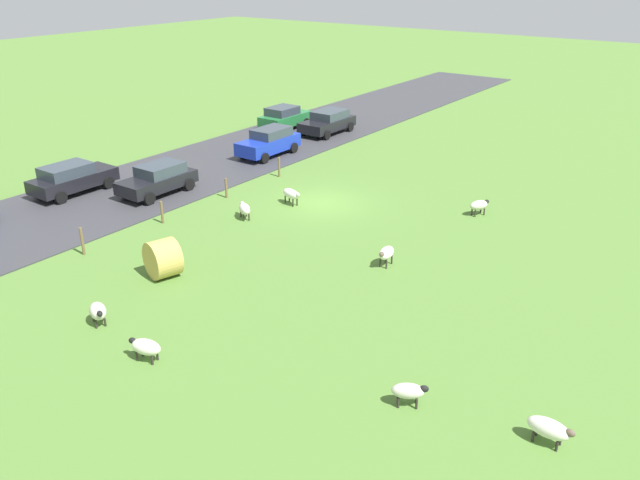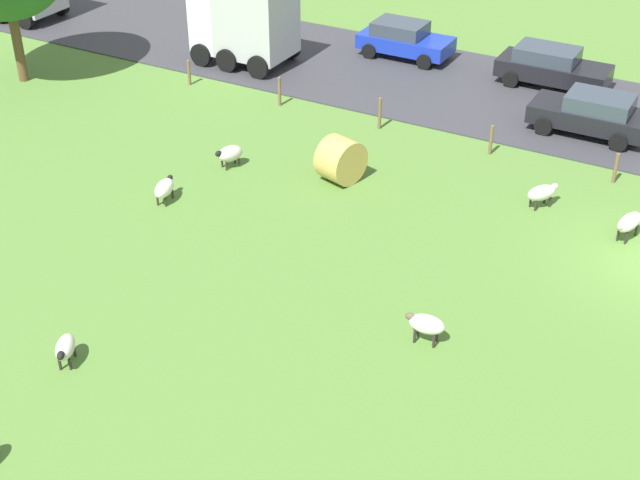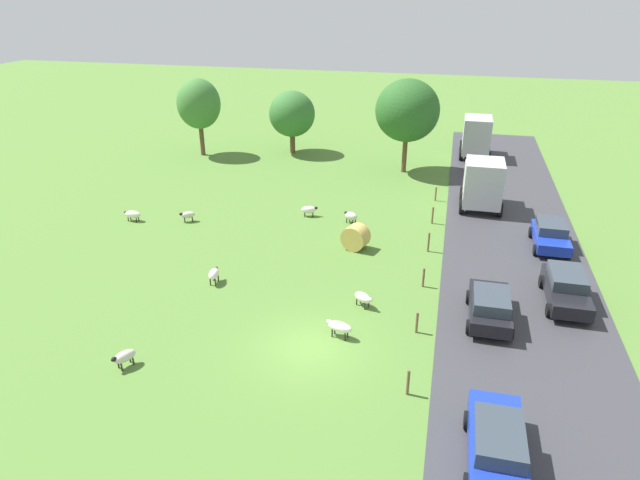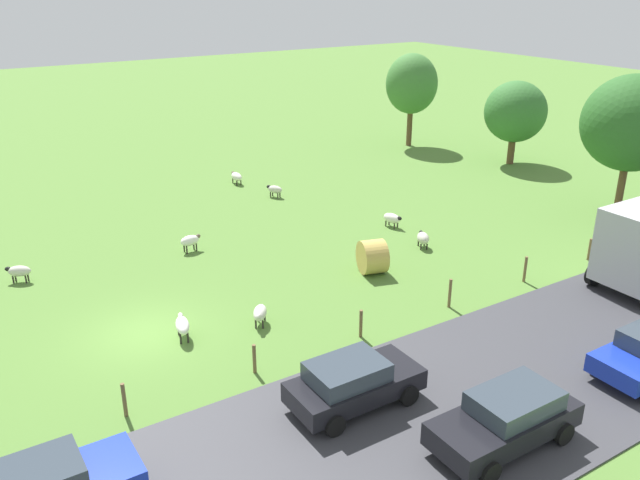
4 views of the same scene
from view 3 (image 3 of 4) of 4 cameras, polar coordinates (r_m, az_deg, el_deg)
ground_plane at (r=24.59m, az=-1.19°, el=-10.92°), size 160.00×160.00×0.00m
road_strip at (r=24.40m, az=21.16°, el=-13.16°), size 8.00×80.00×0.06m
sheep_0 at (r=27.18m, az=4.44°, el=-5.91°), size 1.10×0.97×0.74m
sheep_1 at (r=37.41m, az=-1.14°, el=3.13°), size 1.16×0.72×0.73m
sheep_2 at (r=36.38m, az=3.20°, el=2.46°), size 1.06×0.88×0.76m
sheep_3 at (r=37.57m, az=-13.41°, el=2.52°), size 1.03×0.84×0.70m
sheep_4 at (r=24.56m, az=-19.43°, el=-11.21°), size 0.87×1.09×0.74m
sheep_5 at (r=38.69m, az=-18.66°, el=2.50°), size 1.21×0.52×0.72m
sheep_6 at (r=24.90m, az=2.02°, el=-8.88°), size 1.30×0.75×0.79m
sheep_7 at (r=29.61m, az=-10.82°, el=-3.42°), size 0.57×1.05×0.80m
hay_bale_0 at (r=32.78m, az=3.68°, el=0.30°), size 1.73×1.42×1.49m
tree_0 at (r=51.25m, az=-2.89°, el=12.77°), size 4.13×4.13×5.61m
tree_1 at (r=51.41m, az=-12.33°, el=13.48°), size 3.82×3.82×6.82m
tree_2 at (r=45.88m, az=8.95°, el=12.97°), size 5.11×5.11×7.55m
fence_post_0 at (r=22.10m, az=9.01°, el=-14.22°), size 0.12×0.12×1.13m
fence_post_1 at (r=25.59m, az=9.90°, el=-8.34°), size 0.12×0.12×1.04m
fence_post_2 at (r=29.25m, az=10.56°, el=-3.80°), size 0.12×0.12×1.07m
fence_post_3 at (r=33.04m, az=11.07°, el=-0.21°), size 0.12×0.12×1.20m
fence_post_4 at (r=36.97m, az=11.47°, el=2.50°), size 0.12×0.12×1.15m
fence_post_5 at (r=40.98m, az=11.78°, el=4.65°), size 0.12×0.12×1.04m
truck_0 at (r=52.12m, az=15.73°, el=10.25°), size 2.61×4.37×3.61m
truck_1 at (r=39.83m, az=16.34°, el=5.64°), size 2.79×4.00×3.51m
car_0 at (r=29.72m, az=23.93°, el=-4.48°), size 2.04×4.39×1.55m
car_1 at (r=35.53m, az=22.57°, el=0.52°), size 2.05×3.96×1.50m
car_3 at (r=26.95m, az=17.03°, el=-6.46°), size 2.04×4.11×1.52m
car_4 at (r=19.89m, az=17.68°, el=-19.29°), size 1.97×4.32×1.66m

